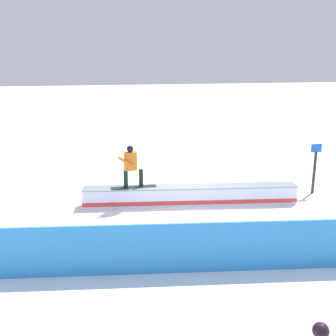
% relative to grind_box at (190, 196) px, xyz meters
% --- Properties ---
extents(ground_plane, '(120.00, 120.00, 0.00)m').
position_rel_grind_box_xyz_m(ground_plane, '(0.00, 0.00, -0.29)').
color(ground_plane, white).
extents(grind_box, '(7.19, 1.51, 0.64)m').
position_rel_grind_box_xyz_m(grind_box, '(0.00, 0.00, 0.00)').
color(grind_box, white).
rests_on(grind_box, ground_plane).
extents(snowboarder, '(1.51, 0.44, 1.42)m').
position_rel_grind_box_xyz_m(snowboarder, '(1.95, -0.24, 1.12)').
color(snowboarder, black).
rests_on(snowboarder, grind_box).
extents(safety_fence, '(11.48, 1.52, 1.22)m').
position_rel_grind_box_xyz_m(safety_fence, '(0.00, 4.59, 0.32)').
color(safety_fence, '#2F89DB').
rests_on(safety_fence, ground_plane).
extents(trail_marker, '(0.40, 0.10, 1.84)m').
position_rel_grind_box_xyz_m(trail_marker, '(-4.69, -0.30, 0.69)').
color(trail_marker, '#262628').
rests_on(trail_marker, ground_plane).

